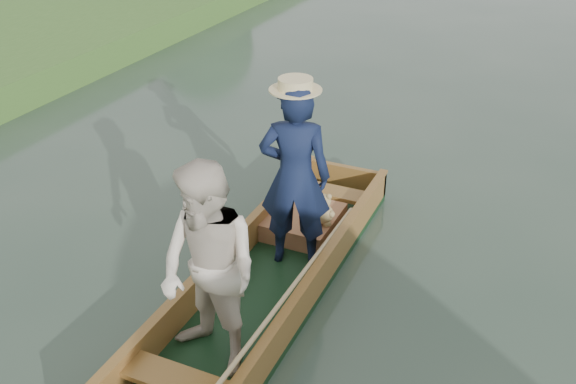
% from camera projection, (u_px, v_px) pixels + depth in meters
% --- Properties ---
extents(ground, '(120.00, 120.00, 0.00)m').
position_uv_depth(ground, '(264.00, 297.00, 6.66)').
color(ground, '#283D30').
rests_on(ground, ground).
extents(punt, '(1.17, 5.05, 2.15)m').
position_uv_depth(punt, '(255.00, 246.00, 6.09)').
color(punt, black).
rests_on(punt, ground).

